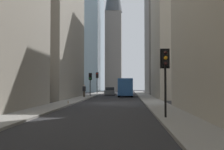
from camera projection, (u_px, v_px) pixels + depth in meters
name	position (u px, v px, depth m)	size (l,w,h in m)	color
ground_plane	(111.00, 103.00, 28.91)	(135.00, 135.00, 0.00)	#262628
sidewalk_right	(68.00, 102.00, 29.17)	(90.00, 2.20, 0.14)	gray
sidewalk_left	(154.00, 102.00, 28.65)	(90.00, 2.20, 0.14)	gray
building_left_far	(171.00, 27.00, 56.85)	(13.82, 10.50, 27.14)	gray
building_left_midfar	(190.00, 27.00, 39.50)	(13.06, 10.00, 20.08)	#A8A091
building_right_midfar	(40.00, 0.00, 39.25)	(16.92, 10.50, 27.68)	gray
church_spire	(113.00, 19.00, 74.56)	(4.68, 4.68, 37.08)	gray
delivery_truck	(125.00, 87.00, 44.28)	(6.46, 2.25, 2.84)	#285699
hatchback_grey	(110.00, 91.00, 50.08)	(4.30, 1.78, 1.42)	slate
traffic_light_foreground	(165.00, 66.00, 15.21)	(0.43, 0.52, 3.76)	black
traffic_light_midblock	(97.00, 78.00, 53.48)	(0.43, 0.52, 4.11)	black
traffic_light_far_junction	(90.00, 79.00, 44.20)	(0.43, 0.52, 3.61)	black
pedestrian	(84.00, 90.00, 40.18)	(0.26, 0.44, 1.75)	#473D33
discarded_bottle	(68.00, 102.00, 26.08)	(0.07, 0.07, 0.27)	brown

